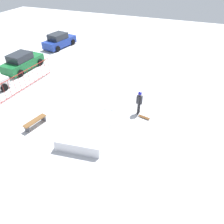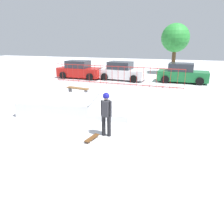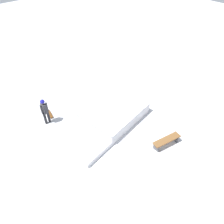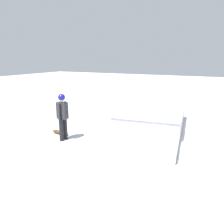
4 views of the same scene
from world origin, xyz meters
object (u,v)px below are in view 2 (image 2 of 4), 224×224
skateboard (92,138)px  parked_car_red (80,70)px  skater (106,111)px  parked_car_green (182,74)px  parked_car_white (122,72)px  skate_ramp (70,105)px  distant_tree (175,38)px  park_bench (78,90)px

skateboard → parked_car_red: bearing=37.3°
skater → skateboard: size_ratio=2.09×
skateboard → parked_car_green: (3.33, 12.74, 0.65)m
parked_car_white → parked_car_green: (5.18, 0.28, 0.00)m
parked_car_red → parked_car_green: bearing=5.6°
skate_ramp → skater: 3.73m
parked_car_red → parked_car_green: 9.19m
skateboard → parked_car_white: (-1.85, 12.46, 0.65)m
skateboard → parked_car_red: parked_car_red is taller
parked_car_white → distant_tree: (4.29, 4.84, 2.82)m
skater → parked_car_white: (-2.26, 11.95, -0.28)m
parked_car_white → parked_car_green: same height
parked_car_green → parked_car_red: bearing=-174.4°
parked_car_red → parked_car_white: bearing=4.9°
parked_car_green → park_bench: bearing=-132.9°
skater → parked_car_green: 12.57m
parked_car_white → distant_tree: distant_tree is taller
parked_car_green → distant_tree: (-0.89, 4.56, 2.82)m
skater → park_bench: (-3.77, 5.77, -0.65)m
skate_ramp → distant_tree: 15.47m
parked_car_white → distant_tree: 7.05m
park_bench → parked_car_red: bearing=112.4°
parked_car_red → distant_tree: (8.29, 4.97, 2.82)m
skateboard → distant_tree: distant_tree is taller
parked_car_red → parked_car_green: (9.18, 0.40, 0.00)m
parked_car_white → park_bench: bearing=-96.2°
skateboard → park_bench: (-3.36, 6.29, 0.28)m
park_bench → parked_car_green: bearing=44.0°
skater → distant_tree: size_ratio=0.35×
skateboard → parked_car_white: 12.62m
skateboard → skater: bearing=-26.6°
parked_car_green → distant_tree: distant_tree is taller
park_bench → parked_car_red: size_ratio=0.39×
skate_ramp → parked_car_white: bearing=79.6°
park_bench → skate_ramp: bearing=-73.0°
parked_car_red → skate_ramp: bearing=-66.4°
parked_car_red → distant_tree: distant_tree is taller
skater → park_bench: skater is taller
park_bench → distant_tree: (5.80, 11.02, 3.19)m
skater → skateboard: skater is taller
skateboard → parked_car_white: parked_car_white is taller
park_bench → parked_car_red: parked_car_red is taller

